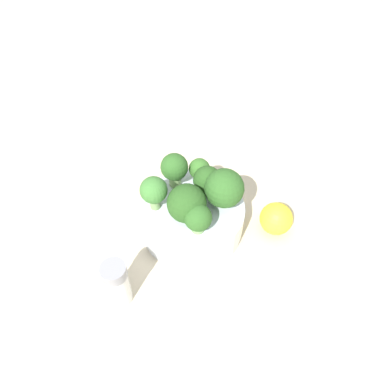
# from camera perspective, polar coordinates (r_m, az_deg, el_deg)

# --- Properties ---
(ground_plane) EXTENTS (3.00, 3.00, 0.00)m
(ground_plane) POSITION_cam_1_polar(r_m,az_deg,el_deg) (0.60, 0.00, -5.44)
(ground_plane) COLOR beige
(bowl) EXTENTS (0.16, 0.16, 0.05)m
(bowl) POSITION_cam_1_polar(r_m,az_deg,el_deg) (0.57, 0.00, -3.90)
(bowl) COLOR silver
(bowl) RESTS_ON ground_plane
(broccoli_floret_0) EXTENTS (0.06, 0.06, 0.06)m
(broccoli_floret_0) POSITION_cam_1_polar(r_m,az_deg,el_deg) (0.52, -0.82, -1.77)
(broccoli_floret_0) COLOR #7A9E5B
(broccoli_floret_0) RESTS_ON bowl
(broccoli_floret_1) EXTENTS (0.04, 0.04, 0.06)m
(broccoli_floret_1) POSITION_cam_1_polar(r_m,az_deg,el_deg) (0.53, -5.85, 0.14)
(broccoli_floret_1) COLOR #7A9E5B
(broccoli_floret_1) RESTS_ON bowl
(broccoli_floret_2) EXTENTS (0.06, 0.06, 0.07)m
(broccoli_floret_2) POSITION_cam_1_polar(r_m,az_deg,el_deg) (0.53, 4.94, 0.53)
(broccoli_floret_2) COLOR #84AD66
(broccoli_floret_2) RESTS_ON bowl
(broccoli_floret_3) EXTENTS (0.04, 0.04, 0.06)m
(broccoli_floret_3) POSITION_cam_1_polar(r_m,az_deg,el_deg) (0.56, -2.70, 3.63)
(broccoli_floret_3) COLOR #7A9E5B
(broccoli_floret_3) RESTS_ON bowl
(broccoli_floret_4) EXTENTS (0.04, 0.04, 0.05)m
(broccoli_floret_4) POSITION_cam_1_polar(r_m,az_deg,el_deg) (0.55, 2.35, 1.78)
(broccoli_floret_4) COLOR #7A9E5B
(broccoli_floret_4) RESTS_ON bowl
(broccoli_floret_5) EXTENTS (0.04, 0.04, 0.05)m
(broccoli_floret_5) POSITION_cam_1_polar(r_m,az_deg,el_deg) (0.51, 0.93, -4.06)
(broccoli_floret_5) COLOR #84AD66
(broccoli_floret_5) RESTS_ON bowl
(broccoli_floret_6) EXTENTS (0.03, 0.03, 0.04)m
(broccoli_floret_6) POSITION_cam_1_polar(r_m,az_deg,el_deg) (0.57, 1.13, 3.45)
(broccoli_floret_6) COLOR #84AD66
(broccoli_floret_6) RESTS_ON bowl
(pepper_shaker) EXTENTS (0.03, 0.03, 0.08)m
(pepper_shaker) POSITION_cam_1_polar(r_m,az_deg,el_deg) (0.51, -11.44, -13.41)
(pepper_shaker) COLOR silver
(pepper_shaker) RESTS_ON ground_plane
(lemon_wedge) EXTENTS (0.05, 0.05, 0.05)m
(lemon_wedge) POSITION_cam_1_polar(r_m,az_deg,el_deg) (0.59, 12.71, -3.98)
(lemon_wedge) COLOR yellow
(lemon_wedge) RESTS_ON ground_plane
(almond_crumb_0) EXTENTS (0.01, 0.01, 0.01)m
(almond_crumb_0) POSITION_cam_1_polar(r_m,az_deg,el_deg) (0.67, 2.05, 2.96)
(almond_crumb_0) COLOR #AD7F4C
(almond_crumb_0) RESTS_ON ground_plane
(almond_crumb_1) EXTENTS (0.01, 0.01, 0.01)m
(almond_crumb_1) POSITION_cam_1_polar(r_m,az_deg,el_deg) (0.66, -3.31, 2.11)
(almond_crumb_1) COLOR olive
(almond_crumb_1) RESTS_ON ground_plane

